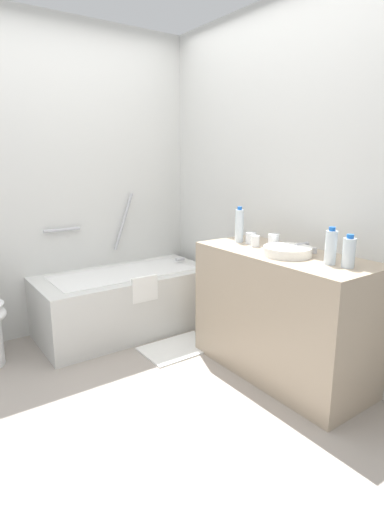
% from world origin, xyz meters
% --- Properties ---
extents(ground_plane, '(3.78, 3.78, 0.00)m').
position_xyz_m(ground_plane, '(0.00, 0.00, 0.00)').
color(ground_plane, '#9E9389').
extents(wall_back_tiled, '(3.01, 0.10, 2.54)m').
position_xyz_m(wall_back_tiled, '(0.00, 1.44, 1.27)').
color(wall_back_tiled, silver).
rests_on(wall_back_tiled, ground_plane).
extents(wall_right_mirror, '(0.10, 3.18, 2.54)m').
position_xyz_m(wall_right_mirror, '(1.36, 0.00, 1.27)').
color(wall_right_mirror, silver).
rests_on(wall_right_mirror, ground_plane).
extents(bathtub, '(1.45, 0.71, 1.15)m').
position_xyz_m(bathtub, '(0.50, 1.04, 0.27)').
color(bathtub, silver).
rests_on(bathtub, ground_plane).
extents(vanity_counter, '(0.54, 1.23, 0.85)m').
position_xyz_m(vanity_counter, '(1.04, -0.23, 0.43)').
color(vanity_counter, tan).
rests_on(vanity_counter, ground_plane).
extents(sink_basin, '(0.30, 0.30, 0.06)m').
position_xyz_m(sink_basin, '(0.99, -0.30, 0.88)').
color(sink_basin, white).
rests_on(sink_basin, vanity_counter).
extents(sink_faucet, '(0.13, 0.15, 0.07)m').
position_xyz_m(sink_faucet, '(1.17, -0.30, 0.88)').
color(sink_faucet, '#B7B7BC').
rests_on(sink_faucet, vanity_counter).
extents(water_bottle_0, '(0.06, 0.06, 0.26)m').
position_xyz_m(water_bottle_0, '(1.03, 0.21, 0.97)').
color(water_bottle_0, silver).
rests_on(water_bottle_0, vanity_counter).
extents(water_bottle_1, '(0.07, 0.07, 0.22)m').
position_xyz_m(water_bottle_1, '(1.03, -0.59, 0.95)').
color(water_bottle_1, silver).
rests_on(water_bottle_1, vanity_counter).
extents(water_bottle_2, '(0.07, 0.07, 0.19)m').
position_xyz_m(water_bottle_2, '(1.05, -0.69, 0.94)').
color(water_bottle_2, silver).
rests_on(water_bottle_2, vanity_counter).
extents(drinking_glass_0, '(0.06, 0.06, 0.08)m').
position_xyz_m(drinking_glass_0, '(1.02, 0.02, 0.89)').
color(drinking_glass_0, white).
rests_on(drinking_glass_0, vanity_counter).
extents(drinking_glass_1, '(0.08, 0.08, 0.10)m').
position_xyz_m(drinking_glass_1, '(1.07, -0.10, 0.90)').
color(drinking_glass_1, white).
rests_on(drinking_glass_1, vanity_counter).
extents(drinking_glass_2, '(0.08, 0.08, 0.08)m').
position_xyz_m(drinking_glass_2, '(1.07, 0.11, 0.89)').
color(drinking_glass_2, white).
rests_on(drinking_glass_2, vanity_counter).
extents(bath_mat, '(0.56, 0.37, 0.01)m').
position_xyz_m(bath_mat, '(0.66, 0.46, 0.01)').
color(bath_mat, white).
rests_on(bath_mat, ground_plane).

